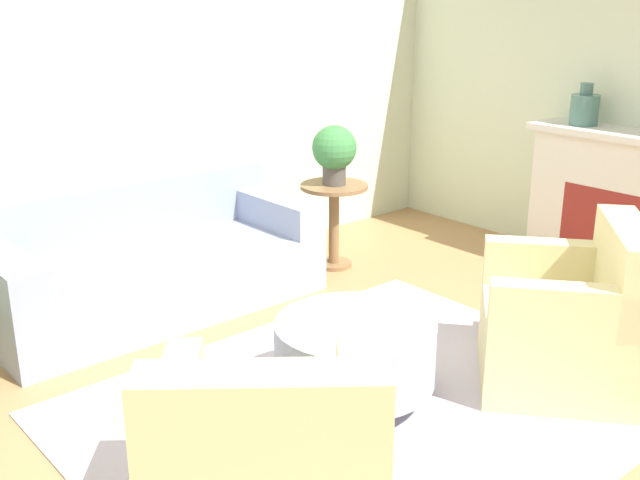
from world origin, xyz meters
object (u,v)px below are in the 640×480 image
(armchair_left, at_px, (268,475))
(potted_plant_on_side_table, at_px, (334,151))
(armchair_right, at_px, (569,323))
(ottoman_table, at_px, (355,351))
(vase_mantel_near, at_px, (585,108))
(couch, at_px, (152,266))
(side_table, at_px, (334,211))

(armchair_left, height_order, potted_plant_on_side_table, potted_plant_on_side_table)
(armchair_right, distance_m, ottoman_table, 1.18)
(armchair_left, xyz_separation_m, vase_mantel_near, (3.79, 1.05, 0.87))
(armchair_left, distance_m, vase_mantel_near, 4.02)
(couch, height_order, armchair_left, armchair_left)
(couch, bearing_deg, side_table, -8.26)
(ottoman_table, bearing_deg, couch, 95.60)
(side_table, bearing_deg, armchair_left, -136.27)
(couch, distance_m, armchair_left, 2.56)
(couch, distance_m, armchair_right, 2.70)
(armchair_left, relative_size, vase_mantel_near, 3.66)
(armchair_right, bearing_deg, armchair_left, 180.00)
(side_table, distance_m, vase_mantel_near, 2.03)
(side_table, bearing_deg, armchair_right, -96.98)
(armchair_left, bearing_deg, couch, 70.75)
(armchair_left, xyz_separation_m, potted_plant_on_side_table, (2.30, 2.21, 0.57))
(vase_mantel_near, bearing_deg, couch, 155.10)
(potted_plant_on_side_table, bearing_deg, armchair_right, -96.98)
(vase_mantel_near, height_order, potted_plant_on_side_table, vase_mantel_near)
(side_table, bearing_deg, potted_plant_on_side_table, 45.00)
(armchair_right, relative_size, potted_plant_on_side_table, 2.55)
(armchair_left, xyz_separation_m, armchair_right, (2.03, 0.00, 0.00))
(couch, xyz_separation_m, vase_mantel_near, (2.94, -1.37, 0.93))
(couch, distance_m, side_table, 1.48)
(couch, height_order, side_table, couch)
(side_table, xyz_separation_m, vase_mantel_near, (1.48, -1.15, 0.77))
(ottoman_table, xyz_separation_m, side_table, (1.28, 1.60, 0.16))
(armchair_left, xyz_separation_m, ottoman_table, (1.02, 0.61, -0.06))
(couch, xyz_separation_m, ottoman_table, (0.18, -1.81, -0.00))
(armchair_right, distance_m, potted_plant_on_side_table, 2.29)
(couch, relative_size, armchair_right, 1.92)
(couch, distance_m, potted_plant_on_side_table, 1.60)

